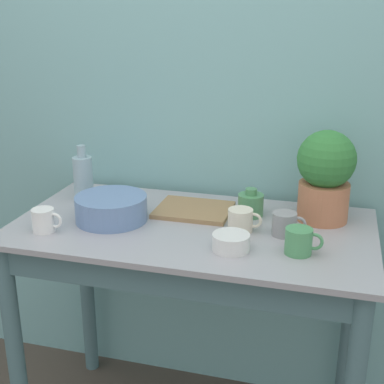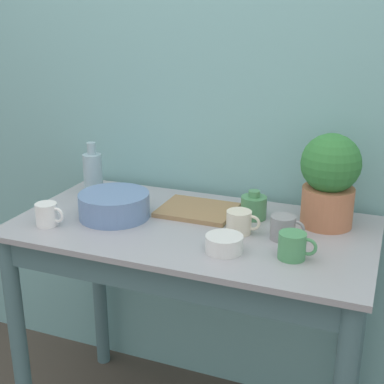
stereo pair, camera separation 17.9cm
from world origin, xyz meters
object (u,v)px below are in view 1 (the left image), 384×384
Objects in this scene: bowl_wash_large at (111,208)px; bowl_small_enamel_white at (231,242)px; bottle_short at (251,204)px; tray_board at (194,210)px; potted_plant at (325,174)px; mug_white at (44,220)px; mug_cream at (241,220)px; bottle_tall at (83,177)px; mug_green at (299,241)px; mug_grey at (285,224)px.

bowl_wash_large reaches higher than bowl_small_enamel_white.
tray_board is at bearing -174.31° from bottle_short.
potted_plant is at bearing 51.81° from bowl_small_enamel_white.
mug_white is at bearing -139.17° from bowl_wash_large.
bottle_short is 0.71m from mug_white.
bowl_wash_large is at bearing 40.83° from mug_white.
bowl_wash_large is 0.30m from tray_board.
mug_white reaches higher than mug_cream.
mug_green is (0.85, -0.28, -0.05)m from bottle_tall.
potted_plant is at bearing 1.54° from bottle_tall.
tray_board is (-0.21, -0.02, -0.03)m from bottle_short.
bottle_tall is 1.84× the size of bowl_small_enamel_white.
mug_green is at bearing -18.00° from bottle_tall.
bottle_short reaches higher than mug_green.
tray_board is (0.26, 0.15, -0.04)m from bowl_wash_large.
bottle_tall is at bearing 93.00° from mug_white.
mug_grey is at bearing 3.00° from bowl_wash_large.
bowl_wash_large is 2.15× the size of bowl_small_enamel_white.
mug_cream is at bearing 89.20° from bowl_small_enamel_white.
bowl_wash_large is 0.94× the size of tray_board.
mug_grey reaches higher than mug_cream.
potted_plant is 0.75m from bowl_wash_large.
mug_cream is 0.43× the size of tray_board.
bowl_small_enamel_white reaches higher than tray_board.
bowl_small_enamel_white is 0.43× the size of tray_board.
tray_board is (-0.40, 0.25, -0.03)m from mug_green.
bottle_tall is at bearing 154.73° from bowl_small_enamel_white.
potted_plant reaches higher than mug_grey.
mug_grey is at bearing -123.23° from potted_plant.
mug_grey is (0.60, 0.03, -0.01)m from bowl_wash_large.
bottle_tall reaches higher than bottle_short.
mug_white is (-0.89, -0.35, -0.13)m from potted_plant.
bottle_short is at bearing 133.93° from mug_grey.
bowl_wash_large is 1.17× the size of bottle_tall.
potted_plant is at bearing 21.72° from mug_white.
bottle_tall is at bearing 166.90° from mug_cream.
bowl_wash_large is 0.66m from mug_green.
bowl_wash_large reaches higher than mug_cream.
bowl_small_enamel_white is at bearing -91.88° from bottle_short.
mug_white is (0.02, -0.33, -0.05)m from bottle_tall.
mug_white is at bearing -176.34° from mug_green.
bowl_small_enamel_white is at bearing -171.96° from mug_green.
bottle_short is (-0.25, -0.03, -0.13)m from potted_plant.
bowl_small_enamel_white is (0.45, -0.13, -0.02)m from bowl_wash_large.
bowl_small_enamel_white is 0.34m from tray_board.
bowl_small_enamel_white is (0.63, 0.02, -0.01)m from mug_white.
potted_plant is 3.15× the size of bottle_short.
tray_board is at bearing 147.36° from mug_cream.
bowl_small_enamel_white is at bearing 2.22° from mug_white.
bottle_short is (0.46, 0.17, -0.00)m from bowl_wash_large.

